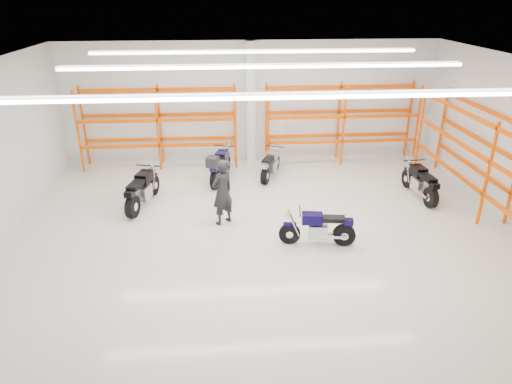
{
  "coord_description": "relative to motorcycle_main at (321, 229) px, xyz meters",
  "views": [
    {
      "loc": [
        -1.12,
        -11.01,
        6.1
      ],
      "look_at": [
        -0.22,
        0.5,
        1.0
      ],
      "focal_mm": 32.0,
      "sensor_mm": 36.0,
      "label": 1
    }
  ],
  "objects": [
    {
      "name": "motorcycle_main",
      "position": [
        0.0,
        0.0,
        0.0
      ],
      "size": [
        1.99,
        0.69,
        0.98
      ],
      "color": "black",
      "rests_on": "ground"
    },
    {
      "name": "motorcycle_back_c",
      "position": [
        -0.81,
        4.77,
        0.01
      ],
      "size": [
        0.98,
        1.93,
        1.0
      ],
      "color": "black",
      "rests_on": "ground"
    },
    {
      "name": "motorcycle_back_a",
      "position": [
        -4.97,
        2.67,
        0.07
      ],
      "size": [
        0.96,
        2.28,
        1.14
      ],
      "color": "black",
      "rests_on": "ground"
    },
    {
      "name": "motorcycle_back_b",
      "position": [
        -2.6,
        4.47,
        0.12
      ],
      "size": [
        0.99,
        2.3,
        1.2
      ],
      "color": "black",
      "rests_on": "ground"
    },
    {
      "name": "pallet_racking_back_right",
      "position": [
        2.03,
        6.25,
        1.33
      ],
      "size": [
        5.67,
        0.87,
        3.0
      ],
      "color": "#FC4600",
      "rests_on": "ground"
    },
    {
      "name": "pallet_racking_back_left",
      "position": [
        -4.77,
        6.25,
        1.33
      ],
      "size": [
        5.67,
        0.87,
        3.0
      ],
      "color": "#FC4600",
      "rests_on": "ground"
    },
    {
      "name": "standing_man",
      "position": [
        -2.51,
        1.42,
        0.5
      ],
      "size": [
        0.83,
        0.8,
        1.92
      ],
      "primitive_type": "imported",
      "rotation": [
        0.0,
        0.0,
        3.84
      ],
      "color": "black",
      "rests_on": "ground"
    },
    {
      "name": "structural_column",
      "position": [
        -1.37,
        6.59,
        1.79
      ],
      "size": [
        0.32,
        0.32,
        4.5
      ],
      "primitive_type": "cube",
      "color": "white",
      "rests_on": "ground"
    },
    {
      "name": "room_shell",
      "position": [
        -1.37,
        0.79,
        2.82
      ],
      "size": [
        14.02,
        12.02,
        4.51
      ],
      "color": "silver",
      "rests_on": "ground"
    },
    {
      "name": "pallet_racking_side",
      "position": [
        5.11,
        0.77,
        1.36
      ],
      "size": [
        0.87,
        9.07,
        3.0
      ],
      "color": "#FC4600",
      "rests_on": "ground"
    },
    {
      "name": "ground",
      "position": [
        -1.37,
        0.77,
        -0.46
      ],
      "size": [
        14.0,
        14.0,
        0.0
      ],
      "primitive_type": "plane",
      "color": "beige",
      "rests_on": "ground"
    },
    {
      "name": "motorcycle_back_d",
      "position": [
        3.78,
        2.64,
        0.05
      ],
      "size": [
        0.73,
        2.21,
        1.08
      ],
      "color": "black",
      "rests_on": "ground"
    }
  ]
}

